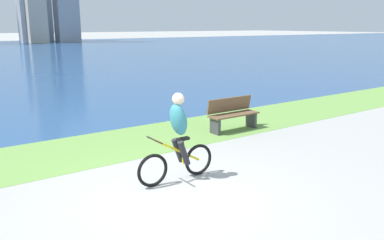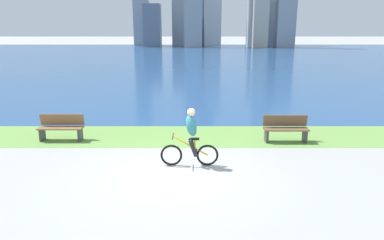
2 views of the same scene
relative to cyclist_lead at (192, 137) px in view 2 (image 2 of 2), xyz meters
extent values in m
plane|color=#9E9E99|center=(-0.44, -0.60, -0.83)|extent=(300.00, 300.00, 0.00)
cube|color=#6B9947|center=(-0.44, 2.77, -0.83)|extent=(120.00, 2.57, 0.01)
cube|color=navy|center=(-0.44, 38.88, -0.83)|extent=(300.00, 69.63, 0.00)
torus|color=black|center=(-0.54, 0.00, -0.52)|extent=(0.61, 0.06, 0.61)
torus|color=black|center=(0.47, 0.00, -0.52)|extent=(0.61, 0.06, 0.61)
cylinder|color=gold|center=(-0.01, 0.00, -0.24)|extent=(0.98, 0.04, 0.59)
cylinder|color=gold|center=(0.11, 0.00, -0.29)|extent=(0.04, 0.04, 0.46)
cube|color=black|center=(0.11, 0.00, -0.05)|extent=(0.24, 0.10, 0.05)
cylinder|color=black|center=(-0.49, 0.00, 0.03)|extent=(0.03, 0.52, 0.03)
ellipsoid|color=teal|center=(0.01, 0.00, 0.33)|extent=(0.40, 0.36, 0.65)
sphere|color=beige|center=(0.01, 0.00, 0.71)|extent=(0.22, 0.22, 0.22)
cylinder|color=#26262D|center=(0.06, -0.10, -0.29)|extent=(0.27, 0.11, 0.49)
cylinder|color=#26262D|center=(0.06, 0.10, -0.29)|extent=(0.27, 0.11, 0.49)
cube|color=brown|center=(3.20, 2.11, -0.38)|extent=(1.50, 0.45, 0.04)
cube|color=brown|center=(3.20, 2.30, -0.13)|extent=(1.50, 0.11, 0.40)
cube|color=#38383D|center=(3.85, 2.11, -0.60)|extent=(0.08, 0.37, 0.45)
cube|color=#38383D|center=(2.55, 2.11, -0.60)|extent=(0.08, 0.37, 0.45)
cube|color=brown|center=(-4.44, 2.25, -0.38)|extent=(1.50, 0.45, 0.04)
cube|color=brown|center=(-4.44, 2.45, -0.13)|extent=(1.50, 0.11, 0.40)
cube|color=#38383D|center=(-3.79, 2.25, -0.60)|extent=(0.08, 0.37, 0.45)
cube|color=#38383D|center=(-5.09, 2.25, -0.60)|extent=(0.08, 0.37, 0.45)
cube|color=slate|center=(-7.96, 64.21, 3.34)|extent=(3.33, 4.37, 8.33)
cube|color=#8C939E|center=(-2.30, 69.67, 4.34)|extent=(3.85, 2.94, 10.34)
cube|color=#8C939E|center=(0.26, 61.56, 7.95)|extent=(3.43, 2.70, 17.56)
cube|color=#B7B7BC|center=(4.37, 67.66, 6.84)|extent=(3.48, 2.98, 15.33)
cube|color=#8C939E|center=(12.80, 62.76, 4.85)|extent=(3.61, 2.65, 11.37)
cube|color=#8C939E|center=(15.71, 68.71, 8.06)|extent=(3.60, 3.34, 17.78)
cube|color=#8C939E|center=(18.02, 60.96, 5.62)|extent=(3.51, 2.85, 12.90)
camera|label=1|loc=(-3.79, -5.83, 2.00)|focal=37.01mm
camera|label=2|loc=(0.03, -9.24, 2.93)|focal=32.88mm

